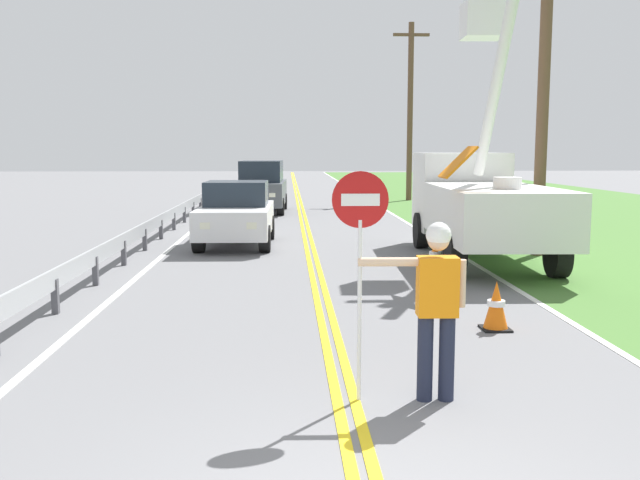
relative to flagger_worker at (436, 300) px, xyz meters
name	(u,v)px	position (x,y,z in m)	size (l,w,h in m)	color
grass_verge_right	(627,221)	(10.70, 17.46, -1.04)	(16.00, 110.00, 0.01)	#477533
centerline_yellow_left	(301,223)	(-0.99, 17.46, -1.04)	(0.11, 110.00, 0.01)	yellow
centerline_yellow_right	(307,223)	(-0.81, 17.46, -1.04)	(0.11, 110.00, 0.01)	yellow
edge_line_right	(406,222)	(2.70, 17.46, -1.04)	(0.12, 110.00, 0.01)	silver
edge_line_left	(201,223)	(-4.50, 17.46, -1.04)	(0.12, 110.00, 0.01)	silver
flagger_worker	(436,300)	(0.00, 0.00, 0.00)	(1.09, 0.25, 1.83)	#1E2338
stop_sign_paddle	(360,234)	(-0.77, 0.02, 0.66)	(0.56, 0.04, 2.33)	silver
utility_bucket_truck	(478,198)	(2.97, 9.25, 0.38)	(2.88, 6.88, 5.85)	white
oncoming_sedan_nearest	(236,214)	(-2.85, 11.77, -0.21)	(1.98, 4.14, 1.70)	silver
oncoming_suv_second	(262,186)	(-2.51, 21.69, 0.01)	(2.05, 4.67, 2.10)	#4C5156
utility_pole_near	(544,67)	(4.56, 9.62, 3.41)	(1.80, 0.28, 8.54)	brown
utility_pole_mid	(410,109)	(4.69, 28.20, 3.53)	(1.80, 0.28, 8.78)	brown
traffic_cone_lead	(496,306)	(1.46, 2.73, -0.71)	(0.40, 0.40, 0.70)	orange
traffic_cone_mid	(444,274)	(1.31, 5.30, -0.71)	(0.40, 0.40, 0.70)	orange
traffic_cone_tail	(435,256)	(1.61, 7.50, -0.71)	(0.40, 0.40, 0.70)	orange
guardrail_left_shoulder	(153,225)	(-5.10, 12.00, -0.53)	(0.10, 32.00, 0.71)	#9EA0A3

